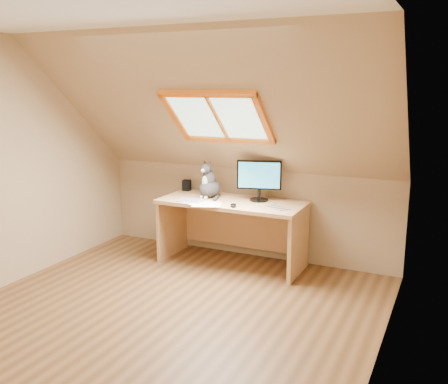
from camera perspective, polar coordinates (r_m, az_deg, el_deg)
The scene contains 10 objects.
ground at distance 4.43m, azimuth -6.76°, elevation -13.75°, with size 3.50×3.50×0.00m, color brown.
room_shell at distance 3.94m, azimuth -8.00°, elevation 4.76°, with size 3.52×3.52×2.41m.
desk at distance 5.46m, azimuth 1.20°, elevation -3.10°, with size 1.56×0.68×0.71m.
monitor at distance 5.30m, azimuth 4.05°, elevation 1.64°, with size 0.46×0.20×0.44m.
cat at distance 5.48m, azimuth -1.69°, elevation 0.93°, with size 0.28×0.32×0.42m.
desk_speaker at distance 5.86m, azimuth -4.29°, elevation 0.78°, with size 0.09×0.09×0.13m, color black.
graphics_tablet at distance 5.33m, azimuth -3.81°, elevation -0.99°, with size 0.26×0.19×0.01m, color #B2B2B7.
mouse at distance 5.07m, azimuth 1.06°, elevation -1.53°, with size 0.06×0.11×0.03m, color black.
papers at distance 5.20m, azimuth -2.24°, elevation -1.35°, with size 0.35×0.30×0.01m.
cables at distance 5.07m, azimuth 5.12°, elevation -1.73°, with size 0.51×0.26×0.01m.
Camera 1 is at (2.16, -3.36, 1.93)m, focal length 40.00 mm.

